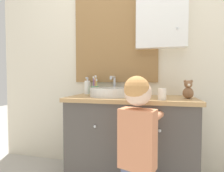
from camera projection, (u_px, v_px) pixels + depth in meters
name	position (u px, v px, depth m)	size (l,w,h in m)	color
wall_back	(134.00, 48.00, 1.85)	(3.20, 0.18, 2.50)	beige
vanity_counter	(130.00, 139.00, 1.61)	(1.14, 0.51, 0.80)	#4C4742
sink_basin	(110.00, 92.00, 1.64)	(0.37, 0.42, 0.19)	silver
toothbrush_holder	(95.00, 90.00, 1.84)	(0.08, 0.08, 0.20)	#66B27F
soap_dispenser	(87.00, 87.00, 1.89)	(0.06, 0.06, 0.18)	white
child_figure	(138.00, 138.00, 1.14)	(0.34, 0.44, 0.98)	slate
teddy_bear	(188.00, 90.00, 1.45)	(0.09, 0.07, 0.16)	brown
drinking_cup	(162.00, 94.00, 1.36)	(0.06, 0.06, 0.09)	silver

